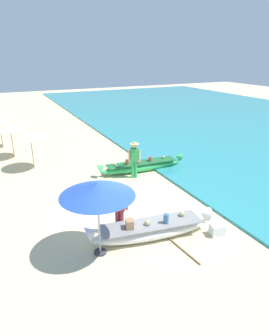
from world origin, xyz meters
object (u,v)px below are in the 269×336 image
Objects in this scene: boat_white_foreground at (151,229)px; boat_green_midground at (142,166)px; paddle at (174,243)px; cooler_box at (217,230)px; person_vendor_hatted at (134,157)px; patio_umbrella_large at (97,190)px; person_tourist_customer at (119,206)px.

boat_white_foreground is 5.65m from boat_green_midground.
boat_green_midground is at bearing 72.64° from paddle.
person_vendor_hatted is at bearing 106.39° from cooler_box.
cooler_box is 1.49m from paddle.
patio_umbrella_large reaches higher than boat_green_midground.
paddle is (-1.48, 0.19, -0.15)m from cooler_box.
boat_white_foreground is 0.92× the size of boat_green_midground.
cooler_box is (0.35, -5.35, -0.84)m from person_vendor_hatted.
cooler_box is at bearing -27.92° from person_tourist_customer.
boat_white_foreground is at bearing 171.09° from cooler_box.
paddle is at bearing -174.57° from cooler_box.
person_tourist_customer is at bearing 38.08° from patio_umbrella_large.
person_vendor_hatted is 5.77m from patio_umbrella_large.
person_tourist_customer reaches higher than cooler_box.
boat_white_foreground is 4.91m from person_vendor_hatted.
boat_white_foreground is 1.23m from person_tourist_customer.
person_vendor_hatted is 0.95× the size of paddle.
boat_green_midground is 6.79m from patio_umbrella_large.
cooler_box is (3.66, -0.73, -1.85)m from patio_umbrella_large.
person_tourist_customer is 3.98× the size of cooler_box.
person_tourist_customer reaches higher than boat_green_midground.
person_vendor_hatted reaches higher than boat_green_midground.
boat_white_foreground is at bearing 1.50° from patio_umbrella_large.
boat_green_midground is (2.29, 5.17, -0.04)m from boat_white_foreground.
patio_umbrella_large is 1.21× the size of paddle.
person_tourist_customer is 1.58m from patio_umbrella_large.
person_vendor_hatted is 0.79× the size of patio_umbrella_large.
boat_green_midground is 10.49× the size of cooler_box.
patio_umbrella_large reaches higher than boat_white_foreground.
boat_white_foreground is at bearing -113.92° from boat_green_midground.
patio_umbrella_large is at bearing -178.50° from boat_white_foreground.
person_tourist_customer reaches higher than paddle.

